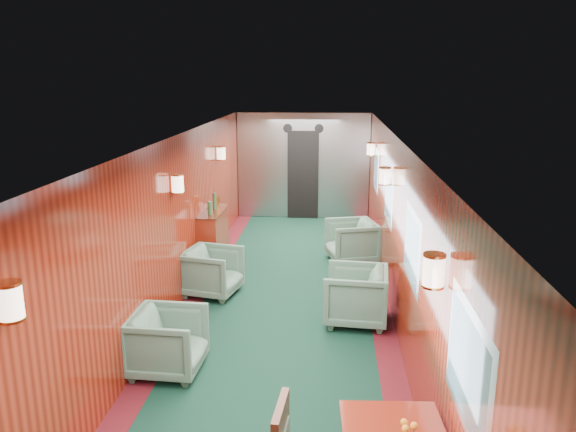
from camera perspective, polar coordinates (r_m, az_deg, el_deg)
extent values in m
plane|color=#0D3021|center=(7.44, -0.87, -11.34)|extent=(12.00, 12.00, 0.00)
cube|color=white|center=(6.77, -0.94, 6.91)|extent=(3.00, 12.00, 0.10)
cube|color=white|center=(6.77, -0.94, 6.99)|extent=(1.20, 12.00, 0.06)
cube|color=maroon|center=(12.86, 1.58, 5.18)|extent=(3.00, 0.10, 2.40)
cube|color=maroon|center=(7.30, -12.72, -2.14)|extent=(0.10, 12.00, 2.40)
cube|color=maroon|center=(7.04, 11.37, -2.68)|extent=(0.10, 12.00, 2.40)
cube|color=#460E14|center=(7.67, -11.14, -10.78)|extent=(0.30, 12.00, 0.01)
cube|color=#460E14|center=(7.45, 9.75, -11.51)|extent=(0.30, 12.00, 0.01)
cube|color=#9EA1A5|center=(12.78, 1.56, 5.13)|extent=(2.98, 0.12, 2.38)
cube|color=black|center=(12.74, 1.53, 4.18)|extent=(0.70, 0.06, 2.00)
cylinder|color=black|center=(12.63, -0.04, 8.91)|extent=(0.20, 0.04, 0.20)
cylinder|color=black|center=(12.59, 3.18, 8.88)|extent=(0.20, 0.04, 0.20)
cube|color=silver|center=(3.74, 17.78, -14.55)|extent=(0.02, 1.10, 0.80)
cube|color=slate|center=(3.74, 17.66, -14.55)|extent=(0.01, 0.96, 0.66)
cube|color=silver|center=(6.01, 12.48, -3.14)|extent=(0.02, 1.10, 0.80)
cube|color=slate|center=(6.01, 12.41, -3.14)|extent=(0.01, 0.96, 0.66)
cube|color=silver|center=(8.42, 10.21, 1.90)|extent=(0.02, 1.10, 0.80)
cube|color=slate|center=(8.42, 10.15, 1.90)|extent=(0.01, 0.96, 0.66)
cube|color=silver|center=(10.87, 8.94, 4.69)|extent=(0.02, 1.10, 0.80)
cube|color=slate|center=(10.86, 8.90, 4.69)|extent=(0.01, 0.96, 0.66)
cylinder|color=#FFE6C6|center=(4.03, -26.40, -7.78)|extent=(0.16, 0.16, 0.24)
cylinder|color=#B67C33|center=(4.07, -26.22, -9.35)|extent=(0.17, 0.17, 0.02)
cylinder|color=#FFE6C6|center=(4.30, 14.58, -5.38)|extent=(0.16, 0.16, 0.24)
cylinder|color=#B67C33|center=(4.34, 14.49, -6.88)|extent=(0.17, 0.17, 0.02)
cylinder|color=#FFE6C6|center=(7.60, -11.15, 3.24)|extent=(0.16, 0.16, 0.24)
cylinder|color=#B67C33|center=(7.62, -11.11, 2.36)|extent=(0.17, 0.17, 0.02)
cylinder|color=#FFE6C6|center=(8.15, 9.82, 4.02)|extent=(0.16, 0.16, 0.24)
cylinder|color=#B67C33|center=(8.17, 9.78, 3.20)|extent=(0.17, 0.17, 0.02)
cylinder|color=#FFE6C6|center=(10.48, -6.82, 6.36)|extent=(0.16, 0.16, 0.24)
cylinder|color=#B67C33|center=(10.50, -6.80, 5.71)|extent=(0.17, 0.17, 0.02)
cylinder|color=#FFE6C6|center=(11.10, 8.43, 6.74)|extent=(0.16, 0.16, 0.24)
cylinder|color=#B67C33|center=(11.12, 8.41, 6.13)|extent=(0.17, 0.17, 0.02)
cube|color=maroon|center=(9.60, -7.60, -2.38)|extent=(0.33, 1.09, 0.98)
cube|color=#3B180D|center=(9.47, -7.64, 0.47)|extent=(0.35, 1.11, 0.02)
cylinder|color=#244827|center=(9.18, -7.95, 0.79)|extent=(0.07, 0.07, 0.22)
cylinder|color=#244827|center=(9.54, -7.47, 1.50)|extent=(0.06, 0.06, 0.28)
cylinder|color=#B67C33|center=(9.76, -7.20, 1.49)|extent=(0.08, 0.08, 0.18)
imported|color=#1C4336|center=(6.45, -12.11, -12.40)|extent=(0.81, 0.79, 0.71)
imported|color=#1C4336|center=(8.47, -7.69, -5.64)|extent=(0.93, 0.91, 0.71)
imported|color=#1C4336|center=(7.53, 6.87, -8.02)|extent=(0.89, 0.87, 0.75)
imported|color=#1C4336|center=(9.91, 6.44, -2.55)|extent=(0.99, 0.97, 0.74)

